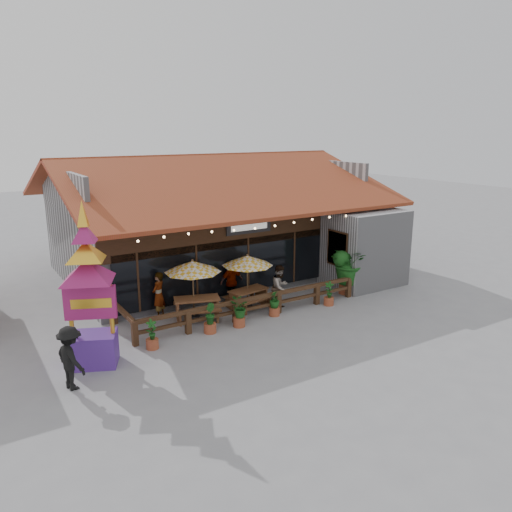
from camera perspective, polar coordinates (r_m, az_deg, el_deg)
ground at (r=21.19m, az=2.89°, el=-5.85°), size 100.00×100.00×0.00m
restaurant_building at (r=26.20m, az=-4.87°, el=3.06°), size 15.50×14.73×6.09m
patio_railing at (r=19.63m, az=-2.07°, el=-5.59°), size 10.00×2.60×0.92m
umbrella_left at (r=19.60m, az=-7.26°, el=-1.23°), size 2.79×2.79×2.38m
umbrella_right at (r=20.67m, az=-0.99°, el=-0.55°), size 2.57×2.57×2.29m
picnic_table_left at (r=19.90m, az=-6.76°, el=-5.53°), size 2.16×2.01×0.85m
picnic_table_right at (r=20.97m, az=-0.89°, el=-4.49°), size 1.85×1.66×0.79m
thai_sign_tower at (r=16.04m, az=-18.68°, el=-2.02°), size 2.76×2.76×5.67m
tropical_plant at (r=22.84m, az=10.39°, el=-0.79°), size 2.35×2.40×2.51m
diner_a at (r=20.08m, az=-11.07°, el=-4.41°), size 0.81×0.78×1.88m
diner_b at (r=20.71m, az=2.78°, el=-3.58°), size 1.11×1.00×1.87m
diner_c at (r=21.51m, az=-2.81°, el=-2.92°), size 1.10×0.47×1.86m
pedestrian at (r=15.47m, az=-20.42°, el=-10.87°), size 1.03×1.38×1.90m
planter_a at (r=17.54m, az=-11.81°, el=-8.99°), size 0.43×0.43×1.06m
planter_b at (r=18.51m, az=-5.29°, el=-7.26°), size 0.46×0.48×1.13m
planter_c at (r=18.95m, az=-1.95°, el=-6.28°), size 0.90×0.88×1.12m
planter_d at (r=20.07m, az=2.12°, el=-5.46°), size 0.55×0.55×1.05m
planter_e at (r=21.47m, az=8.34°, el=-4.47°), size 0.43×0.45×1.04m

